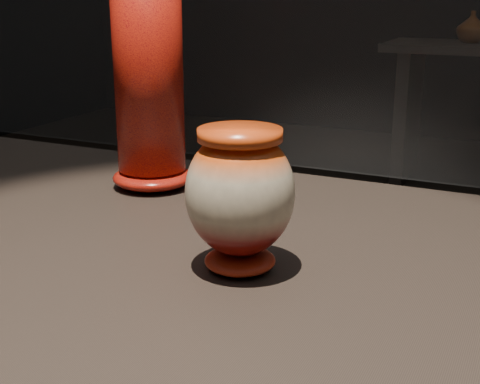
# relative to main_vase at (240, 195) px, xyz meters

# --- Properties ---
(main_vase) EXTENTS (0.17, 0.17, 0.18)m
(main_vase) POSITION_rel_main_vase_xyz_m (0.00, 0.00, 0.00)
(main_vase) COLOR #660C09
(main_vase) RESTS_ON display_plinth
(tall_vase) EXTENTS (0.14, 0.14, 0.44)m
(tall_vase) POSITION_rel_main_vase_xyz_m (-0.29, 0.26, 0.12)
(tall_vase) COLOR red
(tall_vase) RESTS_ON display_plinth
(back_vase_left) EXTENTS (0.25, 0.25, 0.19)m
(back_vase_left) POSITION_rel_main_vase_xyz_m (-0.17, 3.72, -0.00)
(back_vase_left) COLOR brown
(back_vase_left) RESTS_ON back_shelf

